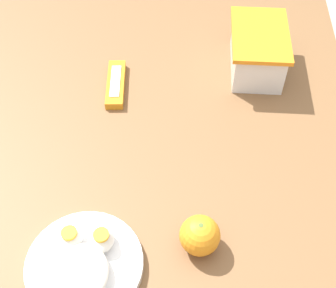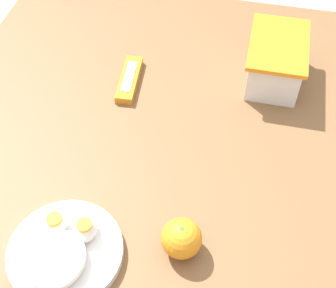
{
  "view_description": "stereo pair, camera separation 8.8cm",
  "coord_description": "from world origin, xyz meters",
  "px_view_note": "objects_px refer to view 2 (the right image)",
  "views": [
    {
      "loc": [
        0.56,
        0.1,
        1.46
      ],
      "look_at": [
        -0.02,
        0.06,
        0.73
      ],
      "focal_mm": 50.0,
      "sensor_mm": 36.0,
      "label": 1
    },
    {
      "loc": [
        0.55,
        0.18,
        1.46
      ],
      "look_at": [
        -0.02,
        0.06,
        0.73
      ],
      "focal_mm": 50.0,
      "sensor_mm": 36.0,
      "label": 2
    }
  ],
  "objects_px": {
    "food_container": "(275,63)",
    "rice_plate": "(64,251)",
    "orange_fruit": "(181,238)",
    "candy_bar": "(129,79)"
  },
  "relations": [
    {
      "from": "rice_plate",
      "to": "candy_bar",
      "type": "relative_size",
      "value": 1.37
    },
    {
      "from": "food_container",
      "to": "rice_plate",
      "type": "relative_size",
      "value": 0.97
    },
    {
      "from": "candy_bar",
      "to": "rice_plate",
      "type": "bearing_deg",
      "value": 0.78
    },
    {
      "from": "food_container",
      "to": "orange_fruit",
      "type": "relative_size",
      "value": 2.72
    },
    {
      "from": "orange_fruit",
      "to": "candy_bar",
      "type": "distance_m",
      "value": 0.44
    },
    {
      "from": "food_container",
      "to": "rice_plate",
      "type": "distance_m",
      "value": 0.62
    },
    {
      "from": "orange_fruit",
      "to": "rice_plate",
      "type": "distance_m",
      "value": 0.2
    },
    {
      "from": "rice_plate",
      "to": "food_container",
      "type": "bearing_deg",
      "value": 149.33
    },
    {
      "from": "food_container",
      "to": "orange_fruit",
      "type": "height_order",
      "value": "food_container"
    },
    {
      "from": "orange_fruit",
      "to": "food_container",
      "type": "bearing_deg",
      "value": 165.5
    }
  ]
}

